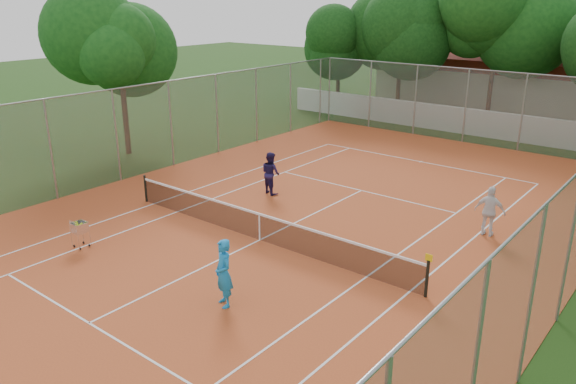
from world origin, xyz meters
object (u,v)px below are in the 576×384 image
Objects in this scene: player_far_right at (490,211)px; ball_hopper at (80,234)px; tennis_net at (260,226)px; clubhouse at (504,76)px; player_near at (224,273)px; player_far_left at (271,173)px.

ball_hopper is at bearing 37.65° from player_far_right.
clubhouse reaches higher than tennis_net.
tennis_net is 7.69m from player_far_right.
player_far_right is (5.74, 5.10, 0.37)m from tennis_net.
player_near is at bearing 10.75° from ball_hopper.
player_far_left is 1.86× the size of ball_hopper.
player_far_right is (8.49, 1.29, -0.00)m from player_far_left.
player_far_left is at bearing 147.18° from player_near.
player_far_right is (3.74, 8.77, -0.06)m from player_near.
player_far_left reaches higher than ball_hopper.
player_far_right is 1.85× the size of ball_hopper.
ball_hopper is at bearing 95.20° from player_far_left.
tennis_net is 6.89× the size of player_far_right.
tennis_net is 4.20m from player_near.
clubhouse is 25.23m from player_far_left.
player_far_right reaches higher than tennis_net.
player_far_right is at bearing -156.16° from player_far_left.
player_far_left is at bearing 87.75° from ball_hopper.
tennis_net is 12.75× the size of ball_hopper.
player_near is 9.54m from player_far_right.
player_far_right is 13.42m from ball_hopper.
ball_hopper is at bearing -135.95° from tennis_net.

